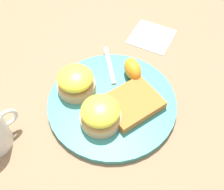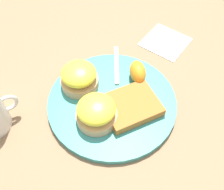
{
  "view_description": "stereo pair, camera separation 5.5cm",
  "coord_description": "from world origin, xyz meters",
  "px_view_note": "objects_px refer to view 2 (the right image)",
  "views": [
    {
      "loc": [
        -0.22,
        -0.26,
        0.49
      ],
      "look_at": [
        0.0,
        0.0,
        0.03
      ],
      "focal_mm": 42.0,
      "sensor_mm": 36.0,
      "label": 1
    },
    {
      "loc": [
        -0.17,
        -0.29,
        0.49
      ],
      "look_at": [
        0.0,
        0.0,
        0.03
      ],
      "focal_mm": 42.0,
      "sensor_mm": 36.0,
      "label": 2
    }
  ],
  "objects_px": {
    "sandwich_benedict_left": "(79,77)",
    "fork": "(117,87)",
    "sandwich_benedict_right": "(96,112)",
    "orange_wedge": "(138,72)",
    "hashbrown_patty": "(131,106)"
  },
  "relations": [
    {
      "from": "sandwich_benedict_left",
      "to": "sandwich_benedict_right",
      "type": "height_order",
      "value": "same"
    },
    {
      "from": "sandwich_benedict_right",
      "to": "hashbrown_patty",
      "type": "xyz_separation_m",
      "value": [
        0.08,
        -0.01,
        -0.02
      ]
    },
    {
      "from": "sandwich_benedict_left",
      "to": "hashbrown_patty",
      "type": "height_order",
      "value": "sandwich_benedict_left"
    },
    {
      "from": "sandwich_benedict_left",
      "to": "orange_wedge",
      "type": "distance_m",
      "value": 0.13
    },
    {
      "from": "orange_wedge",
      "to": "fork",
      "type": "distance_m",
      "value": 0.06
    },
    {
      "from": "sandwich_benedict_left",
      "to": "sandwich_benedict_right",
      "type": "relative_size",
      "value": 1.0
    },
    {
      "from": "sandwich_benedict_left",
      "to": "orange_wedge",
      "type": "bearing_deg",
      "value": -22.53
    },
    {
      "from": "sandwich_benedict_left",
      "to": "fork",
      "type": "distance_m",
      "value": 0.09
    },
    {
      "from": "sandwich_benedict_left",
      "to": "fork",
      "type": "height_order",
      "value": "sandwich_benedict_left"
    },
    {
      "from": "sandwich_benedict_left",
      "to": "orange_wedge",
      "type": "xyz_separation_m",
      "value": [
        0.12,
        -0.05,
        -0.01
      ]
    },
    {
      "from": "sandwich_benedict_left",
      "to": "orange_wedge",
      "type": "height_order",
      "value": "sandwich_benedict_left"
    },
    {
      "from": "orange_wedge",
      "to": "sandwich_benedict_left",
      "type": "bearing_deg",
      "value": 157.47
    },
    {
      "from": "sandwich_benedict_left",
      "to": "fork",
      "type": "relative_size",
      "value": 0.42
    },
    {
      "from": "sandwich_benedict_right",
      "to": "hashbrown_patty",
      "type": "bearing_deg",
      "value": -10.21
    },
    {
      "from": "sandwich_benedict_right",
      "to": "orange_wedge",
      "type": "distance_m",
      "value": 0.15
    }
  ]
}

